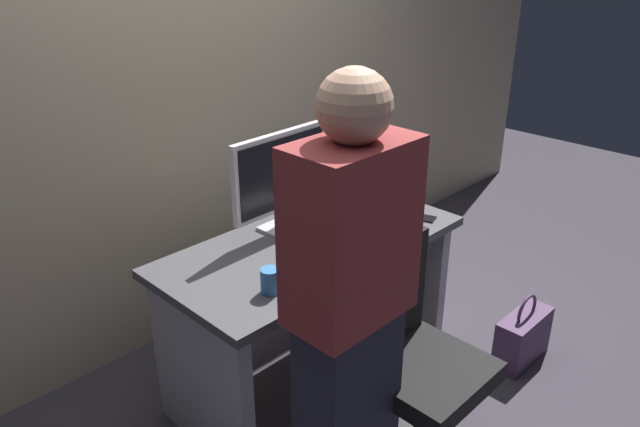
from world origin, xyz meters
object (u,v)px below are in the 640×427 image
object	(u,v)px
desk	(312,286)
cell_phone	(420,217)
mouse	(378,224)
person_at_desk	(349,317)
monitor	(282,175)
handbag	(523,337)
office_chair	(412,372)
cup_near_keyboard	(270,281)
keyboard	(338,248)
book_stack	(344,197)

from	to	relation	value
desk	cell_phone	world-z (taller)	cell_phone
mouse	cell_phone	distance (m)	0.23
desk	person_at_desk	size ratio (longest dim) A/B	0.84
monitor	handbag	bearing A→B (deg)	-46.07
office_chair	desk	bearing A→B (deg)	82.06
cup_near_keyboard	cell_phone	xyz separation A→B (m)	(0.94, -0.01, -0.05)
handbag	person_at_desk	bearing A→B (deg)	177.95
office_chair	mouse	bearing A→B (deg)	52.10
desk	person_at_desk	xyz separation A→B (m)	(-0.44, -0.61, 0.34)
person_at_desk	cup_near_keyboard	bearing A→B (deg)	85.76
keyboard	cup_near_keyboard	distance (m)	0.43
keyboard	cell_phone	size ratio (longest dim) A/B	2.99
desk	office_chair	xyz separation A→B (m)	(-0.09, -0.63, -0.08)
cell_phone	book_stack	bearing A→B (deg)	93.22
keyboard	handbag	distance (m)	1.13
monitor	cup_near_keyboard	size ratio (longest dim) A/B	5.46
cell_phone	office_chair	bearing A→B (deg)	-162.74
cup_near_keyboard	cell_phone	distance (m)	0.94
desk	office_chair	distance (m)	0.64
office_chair	cup_near_keyboard	distance (m)	0.65
monitor	cell_phone	distance (m)	0.70
handbag	monitor	bearing A→B (deg)	133.93
cup_near_keyboard	book_stack	bearing A→B (deg)	24.25
cup_near_keyboard	cell_phone	size ratio (longest dim) A/B	0.69
cup_near_keyboard	handbag	xyz separation A→B (m)	(1.23, -0.47, -0.65)
mouse	cell_phone	xyz separation A→B (m)	(0.22, -0.08, -0.01)
monitor	keyboard	bearing A→B (deg)	-87.34
monitor	handbag	size ratio (longest dim) A/B	1.43
keyboard	cell_phone	bearing A→B (deg)	-8.02
mouse	cell_phone	size ratio (longest dim) A/B	0.69
office_chair	keyboard	world-z (taller)	office_chair
keyboard	office_chair	bearing A→B (deg)	-104.18
cell_phone	handbag	bearing A→B (deg)	-75.95
mouse	cup_near_keyboard	world-z (taller)	cup_near_keyboard
office_chair	cup_near_keyboard	size ratio (longest dim) A/B	9.49
desk	mouse	size ratio (longest dim) A/B	13.72
office_chair	keyboard	xyz separation A→B (m)	(0.11, 0.49, 0.32)
office_chair	monitor	bearing A→B (deg)	83.58
mouse	book_stack	distance (m)	0.30
keyboard	mouse	xyz separation A→B (m)	(0.29, 0.02, 0.01)
handbag	desk	bearing A→B (deg)	141.34
mouse	office_chair	bearing A→B (deg)	-127.90
monitor	cup_near_keyboard	world-z (taller)	monitor
person_at_desk	keyboard	bearing A→B (deg)	46.03
mouse	book_stack	world-z (taller)	book_stack
monitor	cell_phone	size ratio (longest dim) A/B	3.75
monitor	book_stack	world-z (taller)	monitor
office_chair	person_at_desk	world-z (taller)	person_at_desk
person_at_desk	office_chair	bearing A→B (deg)	-2.98
monitor	cup_near_keyboard	distance (m)	0.60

